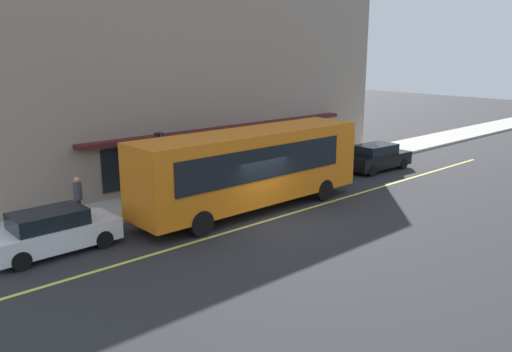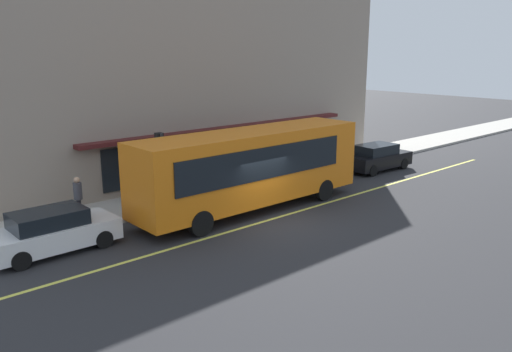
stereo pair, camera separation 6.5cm
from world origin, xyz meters
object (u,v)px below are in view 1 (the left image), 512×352
at_px(car_black, 376,157).
at_px(pedestrian_waiting, 334,148).
at_px(traffic_light, 160,151).
at_px(bus, 252,166).
at_px(pedestrian_by_curb, 78,194).
at_px(car_white, 53,232).

bearing_deg(car_black, pedestrian_waiting, 129.35).
bearing_deg(traffic_light, pedestrian_waiting, -0.66).
xyz_separation_m(bus, traffic_light, (-2.70, 2.96, 0.55)).
bearing_deg(bus, pedestrian_by_curb, 152.64).
bearing_deg(bus, car_black, 5.09).
height_order(bus, pedestrian_waiting, bus).
relative_size(traffic_light, pedestrian_waiting, 1.78).
bearing_deg(car_black, traffic_light, 171.24).
height_order(car_white, pedestrian_waiting, pedestrian_waiting).
relative_size(pedestrian_waiting, pedestrian_by_curb, 1.01).
distance_m(bus, pedestrian_by_curb, 7.21).
height_order(bus, car_white, bus).
distance_m(pedestrian_waiting, pedestrian_by_curb, 15.30).
distance_m(bus, car_white, 8.46).
bearing_deg(bus, traffic_light, 132.29).
relative_size(bus, car_white, 2.58).
relative_size(bus, pedestrian_by_curb, 6.25).
bearing_deg(car_white, car_black, -0.12).
relative_size(car_white, pedestrian_by_curb, 2.42).
xyz_separation_m(bus, car_white, (-8.31, 0.97, -1.24)).
relative_size(traffic_light, car_white, 0.74).
bearing_deg(traffic_light, bus, -47.71).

